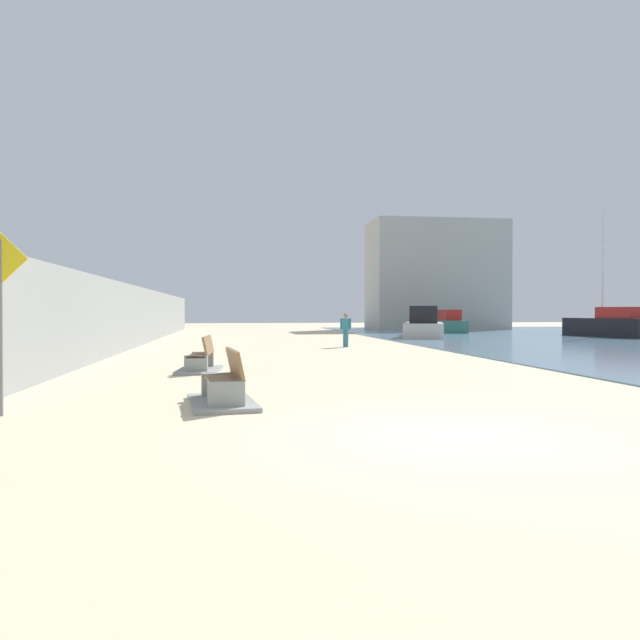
{
  "coord_description": "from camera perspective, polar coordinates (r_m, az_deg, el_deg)",
  "views": [
    {
      "loc": [
        -2.78,
        -7.68,
        1.65
      ],
      "look_at": [
        0.4,
        14.23,
        1.33
      ],
      "focal_mm": 34.22,
      "sensor_mm": 36.0,
      "label": 1
    }
  ],
  "objects": [
    {
      "name": "ground_plane",
      "position": [
        25.89,
        -2.08,
        -2.83
      ],
      "size": [
        120.0,
        120.0,
        0.0
      ],
      "primitive_type": "plane",
      "color": "beige"
    },
    {
      "name": "seawall",
      "position": [
        26.12,
        -18.67,
        0.25
      ],
      "size": [
        0.8,
        64.0,
        2.82
      ],
      "primitive_type": "cube",
      "color": "gray",
      "rests_on": "ground"
    },
    {
      "name": "boat_far_left",
      "position": [
        42.39,
        25.32,
        -0.4
      ],
      "size": [
        2.81,
        6.15,
        8.03
      ],
      "color": "black",
      "rests_on": "water_bay"
    },
    {
      "name": "person_walking",
      "position": [
        28.03,
        2.42,
        -0.71
      ],
      "size": [
        0.48,
        0.31,
        1.57
      ],
      "color": "teal",
      "rests_on": "ground"
    },
    {
      "name": "harbor_building",
      "position": [
        56.87,
        10.76,
        4.09
      ],
      "size": [
        12.0,
        6.0,
        9.81
      ],
      "primitive_type": "cube",
      "color": "#ADAAA3",
      "rests_on": "ground"
    },
    {
      "name": "boat_far_right",
      "position": [
        48.74,
        11.75,
        -0.33
      ],
      "size": [
        2.76,
        7.95,
        1.73
      ],
      "color": "#337060",
      "rests_on": "water_bay"
    },
    {
      "name": "bench_near",
      "position": [
        10.94,
        -9.03,
        -6.63
      ],
      "size": [
        1.34,
        2.22,
        0.98
      ],
      "color": "gray",
      "rests_on": "ground"
    },
    {
      "name": "pedestrian_sign",
      "position": [
        10.81,
        -27.75,
        1.53
      ],
      "size": [
        0.85,
        0.08,
        2.91
      ],
      "color": "slate",
      "rests_on": "ground"
    },
    {
      "name": "boat_mid_bay",
      "position": [
        38.78,
        9.67,
        -0.53
      ],
      "size": [
        4.4,
        7.31,
        1.93
      ],
      "color": "beige",
      "rests_on": "water_bay"
    },
    {
      "name": "bench_far",
      "position": [
        17.04,
        -11.09,
        -3.96
      ],
      "size": [
        1.26,
        2.18,
        0.98
      ],
      "color": "gray",
      "rests_on": "ground"
    }
  ]
}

